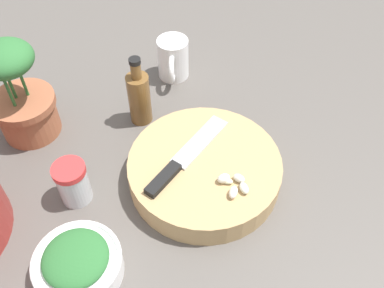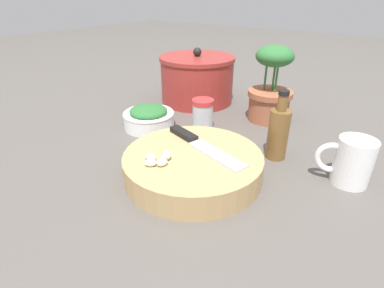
% 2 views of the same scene
% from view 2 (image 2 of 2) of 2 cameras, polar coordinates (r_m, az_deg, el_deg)
% --- Properties ---
extents(ground_plane, '(5.00, 5.00, 0.00)m').
position_cam_2_polar(ground_plane, '(0.69, 3.51, -3.52)').
color(ground_plane, '#56514C').
extents(cutting_board, '(0.29, 0.29, 0.05)m').
position_cam_2_polar(cutting_board, '(0.63, -0.12, -3.94)').
color(cutting_board, tan).
rests_on(cutting_board, ground_plane).
extents(chef_knife, '(0.22, 0.09, 0.01)m').
position_cam_2_polar(chef_knife, '(0.64, 1.45, 0.03)').
color(chef_knife, black).
rests_on(chef_knife, cutting_board).
extents(garlic_cloves, '(0.06, 0.07, 0.02)m').
position_cam_2_polar(garlic_cloves, '(0.59, -6.41, -2.81)').
color(garlic_cloves, white).
rests_on(garlic_cloves, cutting_board).
extents(herb_bowl, '(0.14, 0.14, 0.07)m').
position_cam_2_polar(herb_bowl, '(0.86, -8.22, 5.08)').
color(herb_bowl, white).
rests_on(herb_bowl, ground_plane).
extents(spice_jar, '(0.06, 0.06, 0.09)m').
position_cam_2_polar(spice_jar, '(0.83, 2.06, 5.66)').
color(spice_jar, silver).
rests_on(spice_jar, ground_plane).
extents(coffee_mug, '(0.11, 0.07, 0.10)m').
position_cam_2_polar(coffee_mug, '(0.67, 28.06, -2.94)').
color(coffee_mug, white).
rests_on(coffee_mug, ground_plane).
extents(oil_bottle, '(0.05, 0.05, 0.16)m').
position_cam_2_polar(oil_bottle, '(0.71, 16.12, 2.21)').
color(oil_bottle, brown).
rests_on(oil_bottle, ground_plane).
extents(stock_pot, '(0.25, 0.25, 0.18)m').
position_cam_2_polar(stock_pot, '(1.05, 0.98, 12.24)').
color(stock_pot, '#9E2D28').
rests_on(stock_pot, ground_plane).
extents(potted_herb, '(0.13, 0.13, 0.22)m').
position_cam_2_polar(potted_herb, '(0.91, 14.61, 10.04)').
color(potted_herb, '#A35B3D').
rests_on(potted_herb, ground_plane).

